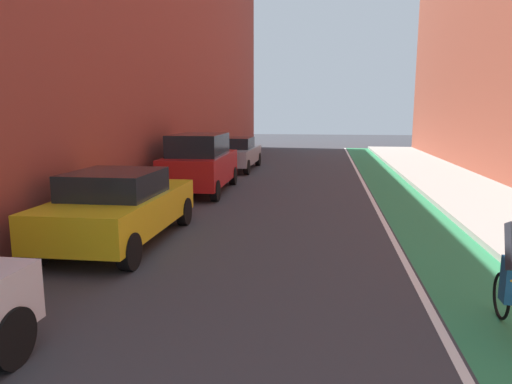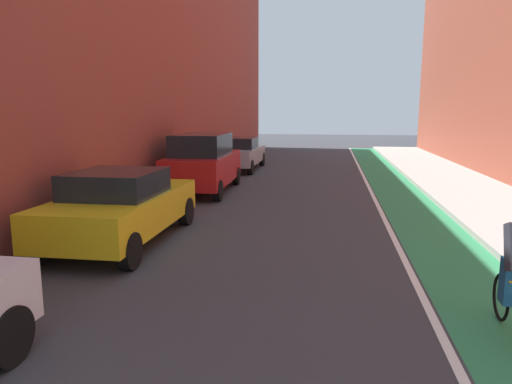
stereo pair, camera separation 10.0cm
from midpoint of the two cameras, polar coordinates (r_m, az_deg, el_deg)
The scene contains 8 objects.
ground_plane at distance 14.45m, azimuth 4.86°, elevation -0.97°, with size 86.42×86.42×0.00m, color #38383D.
bike_lane_paint at distance 16.54m, azimuth 17.25°, elevation 0.00°, with size 1.60×39.28×0.00m, color #2D8451.
lane_divider_stripe at distance 16.44m, azimuth 14.15°, elevation 0.09°, with size 0.12×39.28×0.00m, color white.
sidewalk_right at distance 17.04m, azimuth 25.24°, elevation 0.01°, with size 3.18×39.28×0.14m, color #A8A59E.
building_facade_left at distance 17.95m, azimuth -15.14°, elevation 20.61°, with size 4.15×39.28×12.32m.
parked_sedan_yellow_cab at distance 9.96m, azimuth -16.02°, elevation -1.61°, with size 1.99×4.41×1.53m.
parked_suv_red at distance 15.79m, azimuth -6.33°, elevation 3.66°, with size 2.01×4.51×1.98m.
parked_sedan_silver at distance 21.90m, azimuth -1.92°, elevation 4.81°, with size 1.85×4.61×1.53m.
Camera 2 is at (1.11, 1.50, 2.69)m, focal length 32.44 mm.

